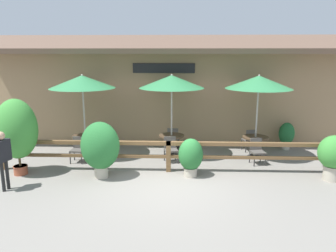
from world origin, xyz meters
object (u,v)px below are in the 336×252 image
object	(u,v)px
patio_umbrella_far	(259,82)
potted_plant_broad_leaf	(287,135)
chair_middle_streetside	(171,148)
potted_plant_entrance_palm	(334,155)
patio_umbrella_near	(82,82)
dining_table_middle	(172,139)
dining_table_far	(255,141)
chair_far_streetside	(257,150)
patio_umbrella_middle	(172,82)
dining_table_near	(85,140)
chair_near_streetside	(78,148)
chair_middle_wallside	(173,137)
pedestrian	(2,153)
chair_near_wallside	(91,138)
potted_plant_tall_tropical	(16,130)
potted_plant_small_flowering	(191,156)
chair_far_wallside	(250,139)
potted_plant_corner_fern	(100,147)

from	to	relation	value
patio_umbrella_far	potted_plant_broad_leaf	xyz separation A→B (m)	(1.37, 0.96, -2.03)
chair_middle_streetside	patio_umbrella_far	distance (m)	3.67
patio_umbrella_far	potted_plant_entrance_palm	bearing A→B (deg)	-49.66
patio_umbrella_near	dining_table_middle	xyz separation A→B (m)	(3.02, 0.18, -2.02)
dining_table_far	potted_plant_entrance_palm	size ratio (longest dim) A/B	0.68
chair_far_streetside	patio_umbrella_middle	bearing A→B (deg)	152.96
dining_table_near	chair_middle_streetside	world-z (taller)	chair_middle_streetside
patio_umbrella_near	chair_near_streetside	size ratio (longest dim) A/B	3.42
patio_umbrella_middle	chair_middle_wallside	world-z (taller)	patio_umbrella_middle
dining_table_near	chair_middle_streetside	size ratio (longest dim) A/B	1.06
dining_table_far	pedestrian	xyz separation A→B (m)	(-7.20, -3.11, 0.44)
dining_table_middle	potted_plant_broad_leaf	bearing A→B (deg)	11.10
chair_near_wallside	chair_middle_streetside	bearing A→B (deg)	165.56
potted_plant_tall_tropical	pedestrian	world-z (taller)	potted_plant_tall_tropical
chair_near_streetside	dining_table_middle	world-z (taller)	chair_near_streetside
chair_far_streetside	dining_table_far	bearing A→B (deg)	72.15
potted_plant_small_flowering	potted_plant_broad_leaf	distance (m)	4.65
chair_middle_wallside	dining_table_far	xyz separation A→B (m)	(2.87, -0.84, 0.12)
chair_middle_wallside	patio_umbrella_far	world-z (taller)	patio_umbrella_far
dining_table_near	potted_plant_small_flowering	world-z (taller)	potted_plant_small_flowering
chair_near_wallside	potted_plant_entrance_palm	world-z (taller)	potted_plant_entrance_palm
patio_umbrella_near	chair_far_streetside	bearing A→B (deg)	-6.25
dining_table_near	chair_far_streetside	size ratio (longest dim) A/B	1.06
dining_table_middle	chair_far_wallside	bearing A→B (deg)	11.43
patio_umbrella_near	chair_near_streetside	bearing A→B (deg)	-95.50
chair_far_wallside	potted_plant_small_flowering	distance (m)	3.44
potted_plant_broad_leaf	potted_plant_small_flowering	bearing A→B (deg)	-141.92
chair_far_wallside	potted_plant_tall_tropical	world-z (taller)	potted_plant_tall_tropical
potted_plant_broad_leaf	pedestrian	distance (m)	9.50
patio_umbrella_far	potted_plant_broad_leaf	distance (m)	2.63
dining_table_middle	potted_plant_tall_tropical	size ratio (longest dim) A/B	0.39
chair_near_wallside	potted_plant_corner_fern	world-z (taller)	potted_plant_corner_fern
chair_far_wallside	dining_table_far	bearing A→B (deg)	80.77
patio_umbrella_far	potted_plant_tall_tropical	distance (m)	7.73
chair_near_wallside	potted_plant_tall_tropical	xyz separation A→B (m)	(-1.47, -2.56, 0.91)
chair_near_streetside	potted_plant_entrance_palm	size ratio (longest dim) A/B	0.64
chair_near_wallside	chair_near_streetside	bearing A→B (deg)	93.73
chair_far_streetside	pedestrian	world-z (taller)	pedestrian
dining_table_near	patio_umbrella_far	xyz separation A→B (m)	(5.93, 0.06, 2.02)
dining_table_near	patio_umbrella_far	bearing A→B (deg)	0.56
dining_table_middle	potted_plant_corner_fern	xyz separation A→B (m)	(-1.99, -2.23, 0.35)
patio_umbrella_near	chair_near_streetside	xyz separation A→B (m)	(-0.06, -0.67, -2.14)
potted_plant_entrance_palm	potted_plant_tall_tropical	bearing A→B (deg)	179.35
chair_near_streetside	potted_plant_small_flowering	xyz separation A→B (m)	(3.70, -1.18, 0.15)
dining_table_middle	chair_far_streetside	size ratio (longest dim) A/B	1.06
chair_near_streetside	chair_far_wallside	world-z (taller)	same
pedestrian	potted_plant_tall_tropical	bearing A→B (deg)	-156.17
chair_near_wallside	pedestrian	xyz separation A→B (m)	(-1.30, -3.72, 0.56)
chair_far_wallside	pedestrian	world-z (taller)	pedestrian
chair_near_streetside	potted_plant_broad_leaf	world-z (taller)	potted_plant_broad_leaf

